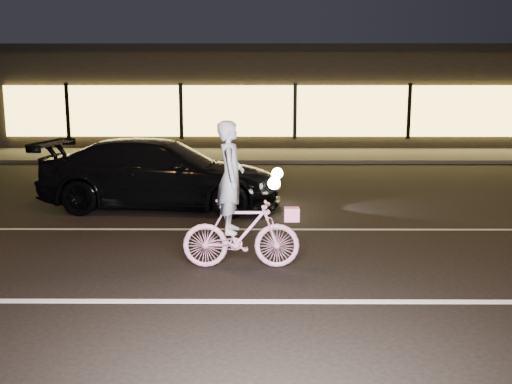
{
  "coord_description": "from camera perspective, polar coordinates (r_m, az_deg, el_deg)",
  "views": [
    {
      "loc": [
        -1.41,
        -7.88,
        2.48
      ],
      "look_at": [
        -1.46,
        0.6,
        0.94
      ],
      "focal_mm": 40.0,
      "sensor_mm": 36.0,
      "label": 1
    }
  ],
  "objects": [
    {
      "name": "lane_stripe_near",
      "position": [
        6.98,
        12.19,
        -10.67
      ],
      "size": [
        60.0,
        0.12,
        0.01
      ],
      "primitive_type": "cube",
      "color": "silver",
      "rests_on": "ground"
    },
    {
      "name": "lane_stripe_far",
      "position": [
        10.28,
        8.23,
        -3.72
      ],
      "size": [
        60.0,
        0.1,
        0.01
      ],
      "primitive_type": "cube",
      "color": "gray",
      "rests_on": "ground"
    },
    {
      "name": "cyclist",
      "position": [
        7.89,
        -1.79,
        -2.49
      ],
      "size": [
        1.63,
        0.56,
        2.06
      ],
      "rotation": [
        0.0,
        0.0,
        1.57
      ],
      "color": "#E53990",
      "rests_on": "ground"
    },
    {
      "name": "ground",
      "position": [
        8.38,
        10.09,
        -7.06
      ],
      "size": [
        90.0,
        90.0,
        0.0
      ],
      "primitive_type": "plane",
      "color": "black",
      "rests_on": "ground"
    },
    {
      "name": "storefront",
      "position": [
        26.88,
        3.38,
        9.58
      ],
      "size": [
        25.4,
        8.42,
        4.2
      ],
      "color": "black",
      "rests_on": "ground"
    },
    {
      "name": "sidewalk",
      "position": [
        21.06,
        4.17,
        3.69
      ],
      "size": [
        30.0,
        4.0,
        0.12
      ],
      "primitive_type": "cube",
      "color": "#383533",
      "rests_on": "ground"
    },
    {
      "name": "sedan",
      "position": [
        12.07,
        -9.44,
        1.82
      ],
      "size": [
        5.14,
        2.42,
        1.45
      ],
      "rotation": [
        0.0,
        0.0,
        1.49
      ],
      "color": "black",
      "rests_on": "ground"
    }
  ]
}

